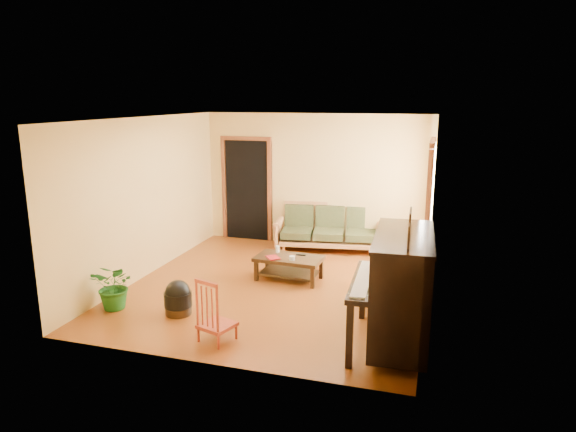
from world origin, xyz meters
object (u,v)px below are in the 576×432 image
(coffee_table, at_px, (289,268))
(armchair, at_px, (390,265))
(footstool, at_px, (178,302))
(ceramic_crock, at_px, (407,250))
(potted_plant, at_px, (115,286))
(red_chair, at_px, (217,309))
(piano, at_px, (401,291))
(sofa, at_px, (329,228))

(coffee_table, distance_m, armchair, 1.66)
(footstool, distance_m, ceramic_crock, 4.57)
(footstool, xyz_separation_m, potted_plant, (-0.92, -0.09, 0.16))
(red_chair, bearing_deg, coffee_table, 102.27)
(footstool, bearing_deg, red_chair, -34.13)
(coffee_table, xyz_separation_m, red_chair, (-0.23, -2.30, 0.21))
(piano, height_order, ceramic_crock, piano)
(red_chair, height_order, potted_plant, red_chair)
(armchair, xyz_separation_m, footstool, (-2.70, -1.54, -0.29))
(sofa, xyz_separation_m, red_chair, (-0.49, -4.13, -0.03))
(coffee_table, height_order, footstool, coffee_table)
(sofa, height_order, potted_plant, sofa)
(piano, bearing_deg, red_chair, -169.06)
(coffee_table, relative_size, footstool, 2.83)
(coffee_table, relative_size, red_chair, 1.32)
(coffee_table, height_order, armchair, armchair)
(armchair, bearing_deg, piano, -70.86)
(sofa, distance_m, ceramic_crock, 1.53)
(armchair, bearing_deg, footstool, -140.96)
(coffee_table, distance_m, piano, 2.66)
(armchair, relative_size, potted_plant, 1.39)
(ceramic_crock, bearing_deg, coffee_table, -133.23)
(coffee_table, bearing_deg, potted_plant, -137.55)
(piano, bearing_deg, coffee_table, 134.36)
(sofa, height_order, red_chair, sofa)
(footstool, distance_m, red_chair, 1.04)
(piano, height_order, footstool, piano)
(sofa, distance_m, armchair, 2.44)
(footstool, bearing_deg, coffee_table, 58.33)
(armchair, relative_size, red_chair, 1.16)
(armchair, bearing_deg, ceramic_crock, 95.94)
(coffee_table, bearing_deg, ceramic_crock, 46.77)
(sofa, xyz_separation_m, potted_plant, (-2.25, -3.65, -0.10))
(armchair, height_order, red_chair, armchair)
(red_chair, bearing_deg, sofa, 101.18)
(piano, bearing_deg, sofa, 112.00)
(piano, bearing_deg, potted_plant, 177.97)
(red_chair, relative_size, potted_plant, 1.20)
(coffee_table, height_order, ceramic_crock, coffee_table)
(red_chair, height_order, ceramic_crock, red_chair)
(armchair, bearing_deg, coffee_table, -177.39)
(sofa, relative_size, red_chair, 2.52)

